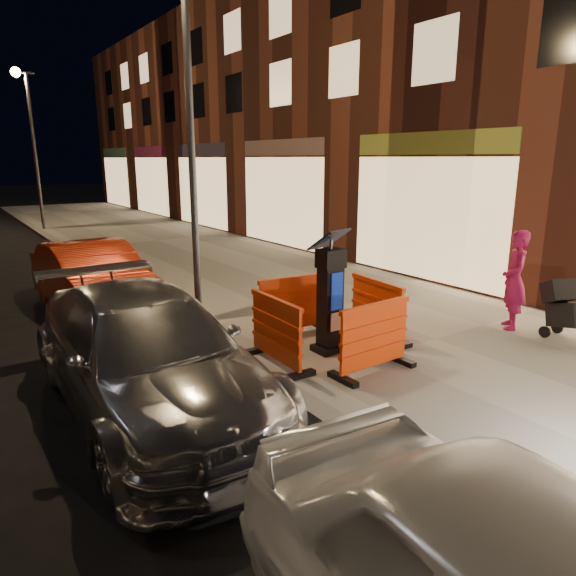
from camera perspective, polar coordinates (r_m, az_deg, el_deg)
ground_plane at (r=6.79m, az=-0.81°, el=-11.74°), size 120.00×120.00×0.00m
sidewalk at (r=8.65m, az=16.06°, el=-5.91°), size 6.00×60.00×0.15m
kerb at (r=6.75m, az=-0.81°, el=-11.17°), size 0.30×60.00×0.15m
parking_kiosk at (r=7.55m, az=4.70°, el=-0.80°), size 0.58×0.58×1.74m
barrier_front at (r=6.99m, az=9.56°, el=-5.50°), size 1.26×0.55×0.97m
barrier_back at (r=8.38m, az=0.55°, el=-1.95°), size 1.29×0.64×0.97m
barrier_kerbside at (r=7.13m, az=-1.33°, el=-4.91°), size 0.54×1.25×0.97m
barrier_bldgside at (r=8.27m, az=9.77°, el=-2.39°), size 0.62×1.29×0.97m
car_silver at (r=6.69m, az=-14.97°, el=-12.68°), size 2.06×4.92×1.42m
car_red at (r=10.84m, az=-20.41°, el=-2.59°), size 1.67×4.25×1.38m
man at (r=9.39m, az=23.85°, el=0.82°), size 0.72×0.72×1.68m
stroller at (r=9.23m, az=28.99°, el=-2.32°), size 0.77×0.90×0.95m
street_lamp_mid at (r=8.86m, az=-10.68°, el=15.16°), size 0.12×0.12×6.00m
street_lamp_far at (r=23.37m, az=-26.28°, el=13.26°), size 0.12×0.12×6.00m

